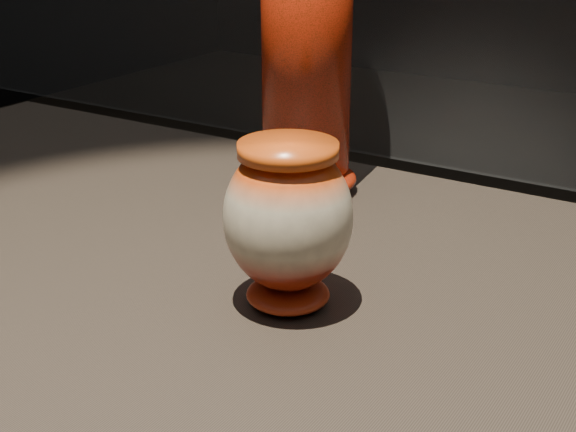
% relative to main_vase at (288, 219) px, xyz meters
% --- Properties ---
extents(main_vase, '(0.15, 0.15, 0.16)m').
position_rel_main_vase_xyz_m(main_vase, '(0.00, 0.00, 0.00)').
color(main_vase, maroon).
rests_on(main_vase, display_plinth).
extents(tall_vase, '(0.16, 0.16, 0.44)m').
position_rel_main_vase_xyz_m(tall_vase, '(-0.15, 0.29, 0.12)').
color(tall_vase, red).
rests_on(tall_vase, display_plinth).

